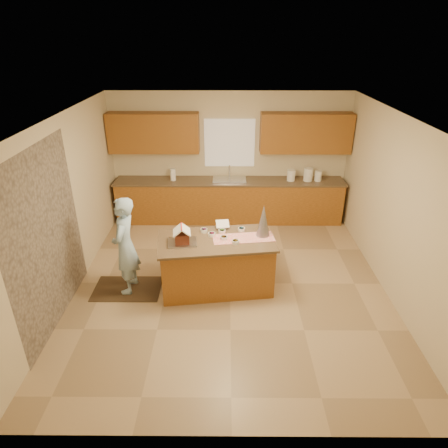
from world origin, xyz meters
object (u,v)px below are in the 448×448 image
at_px(island_base, 216,265).
at_px(tinsel_tree, 263,221).
at_px(gingerbread_house, 182,236).
at_px(boy, 125,246).

height_order(island_base, tinsel_tree, tinsel_tree).
distance_m(tinsel_tree, gingerbread_house, 1.27).
height_order(island_base, boy, boy).
bearing_deg(gingerbread_house, tinsel_tree, 11.72).
xyz_separation_m(island_base, tinsel_tree, (0.73, 0.14, 0.72)).
distance_m(island_base, boy, 1.45).
bearing_deg(tinsel_tree, boy, -174.03).
height_order(tinsel_tree, gingerbread_house, tinsel_tree).
xyz_separation_m(tinsel_tree, gingerbread_house, (-1.24, -0.26, -0.14)).
bearing_deg(gingerbread_house, boy, 177.73).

